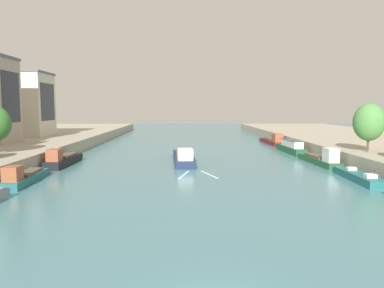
{
  "coord_description": "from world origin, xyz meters",
  "views": [
    {
      "loc": [
        -1.7,
        -16.25,
        9.5
      ],
      "look_at": [
        0.0,
        53.81,
        2.36
      ],
      "focal_mm": 33.45,
      "sensor_mm": 36.0,
      "label": 1
    }
  ],
  "objects_px": {
    "moored_boat_left_near": "(63,160)",
    "moored_boat_right_end": "(291,147)",
    "tree_right_nearest": "(369,122)",
    "moored_boat_left_second": "(24,177)",
    "moored_boat_right_upstream": "(321,159)",
    "moored_boat_right_far": "(273,141)",
    "barge_midriver": "(184,157)",
    "moored_boat_right_midway": "(358,176)"
  },
  "relations": [
    {
      "from": "moored_boat_left_near",
      "to": "moored_boat_right_end",
      "type": "xyz_separation_m",
      "value": [
        42.66,
        15.71,
        0.22
      ]
    },
    {
      "from": "moored_boat_right_end",
      "to": "tree_right_nearest",
      "type": "bearing_deg",
      "value": -71.04
    },
    {
      "from": "moored_boat_left_second",
      "to": "moored_boat_right_end",
      "type": "height_order",
      "value": "moored_boat_right_end"
    },
    {
      "from": "moored_boat_left_near",
      "to": "tree_right_nearest",
      "type": "height_order",
      "value": "tree_right_nearest"
    },
    {
      "from": "moored_boat_right_upstream",
      "to": "tree_right_nearest",
      "type": "relative_size",
      "value": 1.81
    },
    {
      "from": "moored_boat_left_near",
      "to": "moored_boat_right_far",
      "type": "height_order",
      "value": "moored_boat_left_near"
    },
    {
      "from": "moored_boat_right_far",
      "to": "tree_right_nearest",
      "type": "relative_size",
      "value": 2.06
    },
    {
      "from": "barge_midriver",
      "to": "moored_boat_right_end",
      "type": "relative_size",
      "value": 1.23
    },
    {
      "from": "moored_boat_right_upstream",
      "to": "tree_right_nearest",
      "type": "xyz_separation_m",
      "value": [
        6.25,
        -3.18,
        6.31
      ]
    },
    {
      "from": "tree_right_nearest",
      "to": "moored_boat_right_midway",
      "type": "bearing_deg",
      "value": -122.3
    },
    {
      "from": "moored_boat_left_near",
      "to": "moored_boat_right_midway",
      "type": "xyz_separation_m",
      "value": [
        42.87,
        -13.23,
        -0.43
      ]
    },
    {
      "from": "moored_boat_right_upstream",
      "to": "moored_boat_right_end",
      "type": "bearing_deg",
      "value": 90.98
    },
    {
      "from": "moored_boat_right_midway",
      "to": "moored_boat_right_far",
      "type": "height_order",
      "value": "moored_boat_right_far"
    },
    {
      "from": "moored_boat_right_upstream",
      "to": "moored_boat_right_far",
      "type": "distance_m",
      "value": 33.45
    },
    {
      "from": "barge_midriver",
      "to": "moored_boat_right_far",
      "type": "xyz_separation_m",
      "value": [
        23.29,
        30.34,
        -0.02
      ]
    },
    {
      "from": "moored_boat_left_second",
      "to": "moored_boat_right_upstream",
      "type": "distance_m",
      "value": 45.3
    },
    {
      "from": "moored_boat_left_near",
      "to": "moored_boat_right_far",
      "type": "distance_m",
      "value": 54.6
    },
    {
      "from": "moored_boat_right_midway",
      "to": "moored_boat_right_end",
      "type": "height_order",
      "value": "moored_boat_right_end"
    },
    {
      "from": "moored_boat_left_second",
      "to": "moored_boat_left_near",
      "type": "relative_size",
      "value": 0.93
    },
    {
      "from": "moored_boat_right_upstream",
      "to": "moored_boat_right_far",
      "type": "relative_size",
      "value": 0.88
    },
    {
      "from": "barge_midriver",
      "to": "moored_boat_right_midway",
      "type": "xyz_separation_m",
      "value": [
        22.95,
        -16.28,
        -0.38
      ]
    },
    {
      "from": "moored_boat_left_second",
      "to": "barge_midriver",
      "type": "bearing_deg",
      "value": 40.41
    },
    {
      "from": "moored_boat_left_second",
      "to": "tree_right_nearest",
      "type": "distance_m",
      "value": 50.91
    },
    {
      "from": "moored_boat_right_end",
      "to": "moored_boat_right_far",
      "type": "distance_m",
      "value": 17.68
    },
    {
      "from": "moored_boat_right_far",
      "to": "tree_right_nearest",
      "type": "height_order",
      "value": "tree_right_nearest"
    },
    {
      "from": "moored_boat_right_far",
      "to": "moored_boat_right_end",
      "type": "bearing_deg",
      "value": -91.77
    },
    {
      "from": "barge_midriver",
      "to": "moored_boat_right_midway",
      "type": "distance_m",
      "value": 28.14
    },
    {
      "from": "moored_boat_left_second",
      "to": "moored_boat_right_end",
      "type": "relative_size",
      "value": 0.82
    },
    {
      "from": "moored_boat_right_midway",
      "to": "tree_right_nearest",
      "type": "bearing_deg",
      "value": 57.7
    },
    {
      "from": "tree_right_nearest",
      "to": "moored_boat_right_end",
      "type": "bearing_deg",
      "value": 108.96
    },
    {
      "from": "tree_right_nearest",
      "to": "barge_midriver",
      "type": "bearing_deg",
      "value": 167.86
    },
    {
      "from": "moored_boat_left_near",
      "to": "moored_boat_right_end",
      "type": "relative_size",
      "value": 0.88
    },
    {
      "from": "barge_midriver",
      "to": "moored_boat_right_far",
      "type": "bearing_deg",
      "value": 52.49
    },
    {
      "from": "moored_boat_right_midway",
      "to": "moored_boat_right_far",
      "type": "relative_size",
      "value": 0.75
    },
    {
      "from": "moored_boat_left_near",
      "to": "moored_boat_right_upstream",
      "type": "height_order",
      "value": "moored_boat_right_upstream"
    },
    {
      "from": "moored_boat_right_far",
      "to": "tree_right_nearest",
      "type": "xyz_separation_m",
      "value": [
        5.97,
        -36.63,
        6.34
      ]
    },
    {
      "from": "moored_boat_left_second",
      "to": "moored_boat_right_midway",
      "type": "height_order",
      "value": "moored_boat_left_second"
    },
    {
      "from": "moored_boat_right_end",
      "to": "tree_right_nearest",
      "type": "xyz_separation_m",
      "value": [
        6.51,
        -18.96,
        6.04
      ]
    },
    {
      "from": "moored_boat_right_midway",
      "to": "moored_boat_right_far",
      "type": "bearing_deg",
      "value": 89.58
    },
    {
      "from": "barge_midriver",
      "to": "moored_boat_right_end",
      "type": "distance_m",
      "value": 26.03
    },
    {
      "from": "moored_boat_left_second",
      "to": "moored_boat_right_far",
      "type": "relative_size",
      "value": 0.74
    },
    {
      "from": "moored_boat_left_near",
      "to": "barge_midriver",
      "type": "bearing_deg",
      "value": 8.69
    }
  ]
}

